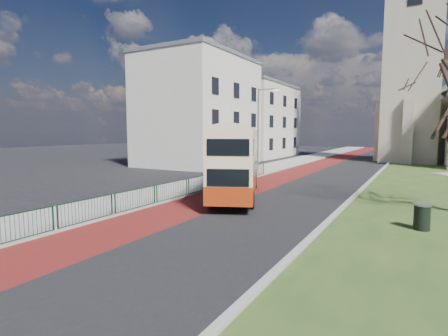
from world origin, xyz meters
The scene contains 12 objects.
ground centered at (0.00, 0.00, 0.00)m, with size 160.00×160.00×0.00m, color black.
road_carriageway centered at (1.50, 20.00, 0.01)m, with size 9.00×120.00×0.01m, color black.
bus_lane centered at (-1.20, 20.00, 0.01)m, with size 3.40×120.00×0.01m, color #591414.
pavement_west centered at (-5.00, 20.00, 0.06)m, with size 4.00×120.00×0.12m, color gray.
kerb_west centered at (-3.00, 20.00, 0.07)m, with size 0.25×120.00×0.13m, color #999993.
kerb_east centered at (6.10, 22.00, 0.07)m, with size 0.25×80.00×0.13m, color #999993.
pedestrian_railing centered at (-2.95, 4.00, 0.55)m, with size 0.07×24.00×1.12m.
street_block_near centered at (-14.00, 22.00, 6.51)m, with size 10.30×14.30×13.00m.
street_block_far centered at (-14.00, 38.00, 5.76)m, with size 10.30×16.30×11.50m.
streetlamp centered at (-4.35, 18.00, 4.59)m, with size 2.13×0.18×8.00m.
bus centered at (-0.26, 5.23, 2.41)m, with size 6.10×10.22×4.23m.
litter_bin centered at (9.68, 2.39, 0.58)m, with size 0.87×0.87×1.06m.
Camera 1 is at (9.50, -13.57, 4.01)m, focal length 28.00 mm.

